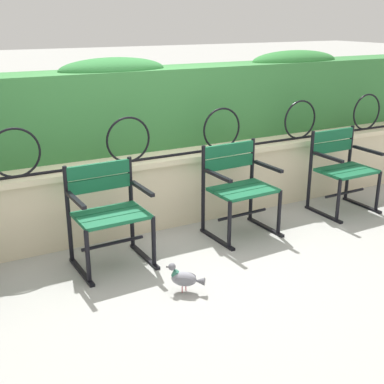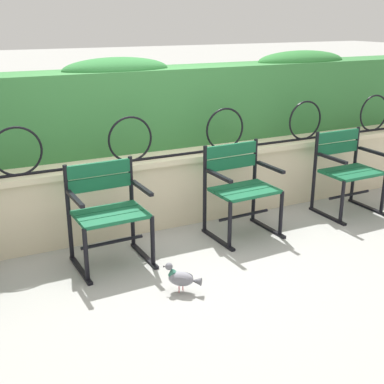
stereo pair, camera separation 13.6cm
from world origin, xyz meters
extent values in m
plane|color=#9E9E99|center=(0.00, 0.00, 0.00)|extent=(60.00, 60.00, 0.00)
cube|color=beige|center=(0.00, 0.81, 0.32)|extent=(8.03, 0.35, 0.63)
cube|color=beige|center=(0.00, 0.81, 0.66)|extent=(8.03, 0.41, 0.05)
cylinder|color=black|center=(0.00, 0.74, 0.69)|extent=(7.48, 0.02, 0.02)
torus|color=black|center=(-1.27, 0.74, 0.89)|extent=(0.42, 0.02, 0.42)
torus|color=black|center=(-0.29, 0.74, 0.89)|extent=(0.42, 0.02, 0.42)
torus|color=black|center=(0.69, 0.74, 0.89)|extent=(0.42, 0.02, 0.42)
torus|color=black|center=(1.67, 0.74, 0.89)|extent=(0.42, 0.02, 0.42)
torus|color=black|center=(2.65, 0.74, 0.89)|extent=(0.42, 0.02, 0.42)
cube|color=#387A3D|center=(0.00, 1.24, 1.07)|extent=(7.87, 0.51, 0.78)
ellipsoid|color=#307538|center=(-0.22, 1.24, 1.46)|extent=(1.05, 0.46, 0.23)
ellipsoid|color=#327B38|center=(1.97, 1.24, 1.46)|extent=(1.14, 0.46, 0.23)
cube|color=#145B38|center=(-0.68, 0.02, 0.44)|extent=(0.55, 0.14, 0.03)
cube|color=#145B38|center=(-0.69, 0.16, 0.44)|extent=(0.55, 0.14, 0.03)
cube|color=#145B38|center=(-0.69, 0.30, 0.44)|extent=(0.55, 0.14, 0.03)
cube|color=#145B38|center=(-0.69, 0.40, 0.76)|extent=(0.55, 0.05, 0.11)
cube|color=#145B38|center=(-0.69, 0.40, 0.63)|extent=(0.55, 0.05, 0.11)
cylinder|color=black|center=(-0.42, 0.41, 0.41)|extent=(0.04, 0.04, 0.83)
cylinder|color=black|center=(-0.40, -0.02, 0.22)|extent=(0.04, 0.04, 0.44)
cube|color=black|center=(-0.41, 0.17, 0.01)|extent=(0.05, 0.52, 0.02)
cube|color=black|center=(-0.41, 0.17, 0.62)|extent=(0.05, 0.40, 0.03)
cylinder|color=black|center=(-0.97, 0.39, 0.41)|extent=(0.04, 0.04, 0.83)
cylinder|color=black|center=(-0.96, -0.04, 0.22)|extent=(0.04, 0.04, 0.44)
cube|color=black|center=(-0.96, 0.15, 0.01)|extent=(0.05, 0.52, 0.02)
cube|color=black|center=(-0.96, 0.15, 0.62)|extent=(0.05, 0.40, 0.03)
cylinder|color=black|center=(-0.69, 0.16, 0.20)|extent=(0.52, 0.04, 0.03)
cube|color=#145B38|center=(0.60, 0.05, 0.44)|extent=(0.57, 0.15, 0.03)
cube|color=#145B38|center=(0.59, 0.19, 0.44)|extent=(0.57, 0.15, 0.03)
cube|color=#145B38|center=(0.59, 0.33, 0.44)|extent=(0.57, 0.15, 0.03)
cube|color=#145B38|center=(0.58, 0.43, 0.77)|extent=(0.56, 0.06, 0.11)
cube|color=#145B38|center=(0.58, 0.43, 0.64)|extent=(0.56, 0.06, 0.11)
cylinder|color=black|center=(0.86, 0.44, 0.42)|extent=(0.04, 0.04, 0.84)
cylinder|color=black|center=(0.88, 0.01, 0.22)|extent=(0.04, 0.04, 0.44)
cube|color=black|center=(0.87, 0.20, 0.01)|extent=(0.06, 0.52, 0.02)
cube|color=black|center=(0.87, 0.20, 0.62)|extent=(0.05, 0.40, 0.03)
cylinder|color=black|center=(0.30, 0.42, 0.42)|extent=(0.04, 0.04, 0.84)
cylinder|color=black|center=(0.32, -0.01, 0.22)|extent=(0.04, 0.04, 0.44)
cube|color=black|center=(0.31, 0.18, 0.01)|extent=(0.06, 0.52, 0.02)
cube|color=black|center=(0.31, 0.18, 0.62)|extent=(0.05, 0.40, 0.03)
cylinder|color=black|center=(0.59, 0.19, 0.20)|extent=(0.53, 0.05, 0.03)
cube|color=#145B38|center=(1.87, 0.06, 0.44)|extent=(0.55, 0.14, 0.03)
cube|color=#145B38|center=(1.87, 0.19, 0.44)|extent=(0.55, 0.14, 0.03)
cube|color=#145B38|center=(1.87, 0.33, 0.44)|extent=(0.55, 0.14, 0.03)
cube|color=#145B38|center=(1.87, 0.43, 0.77)|extent=(0.55, 0.04, 0.11)
cube|color=#145B38|center=(1.87, 0.43, 0.64)|extent=(0.55, 0.04, 0.11)
cylinder|color=black|center=(2.14, 0.44, 0.42)|extent=(0.04, 0.04, 0.84)
cylinder|color=black|center=(2.15, 0.01, 0.22)|extent=(0.04, 0.04, 0.44)
cube|color=black|center=(2.15, 0.20, 0.01)|extent=(0.05, 0.52, 0.02)
cube|color=black|center=(2.15, 0.20, 0.62)|extent=(0.04, 0.40, 0.03)
cylinder|color=black|center=(1.59, 0.43, 0.42)|extent=(0.04, 0.04, 0.84)
cylinder|color=black|center=(1.60, 0.00, 0.22)|extent=(0.04, 0.04, 0.44)
cube|color=black|center=(1.59, 0.19, 0.01)|extent=(0.05, 0.52, 0.02)
cube|color=black|center=(1.59, 0.19, 0.62)|extent=(0.04, 0.40, 0.03)
cylinder|color=black|center=(1.87, 0.19, 0.20)|extent=(0.53, 0.04, 0.03)
ellipsoid|color=gray|center=(-0.38, -0.49, 0.11)|extent=(0.21, 0.20, 0.11)
cylinder|color=#2D6B56|center=(-0.43, -0.45, 0.14)|extent=(0.07, 0.07, 0.06)
sphere|color=slate|center=(-0.44, -0.43, 0.20)|extent=(0.06, 0.06, 0.06)
cone|color=black|center=(-0.47, -0.41, 0.19)|extent=(0.03, 0.02, 0.01)
cone|color=#595960|center=(-0.29, -0.56, 0.10)|extent=(0.10, 0.10, 0.06)
ellipsoid|color=slate|center=(-0.40, -0.53, 0.11)|extent=(0.12, 0.11, 0.07)
ellipsoid|color=slate|center=(-0.34, -0.46, 0.11)|extent=(0.12, 0.11, 0.07)
cylinder|color=#C6515B|center=(-0.39, -0.50, 0.03)|extent=(0.01, 0.01, 0.05)
cylinder|color=#C6515B|center=(-0.36, -0.48, 0.03)|extent=(0.01, 0.01, 0.05)
camera|label=1|loc=(-1.92, -3.47, 1.94)|focal=47.91mm
camera|label=2|loc=(-1.80, -3.53, 1.94)|focal=47.91mm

